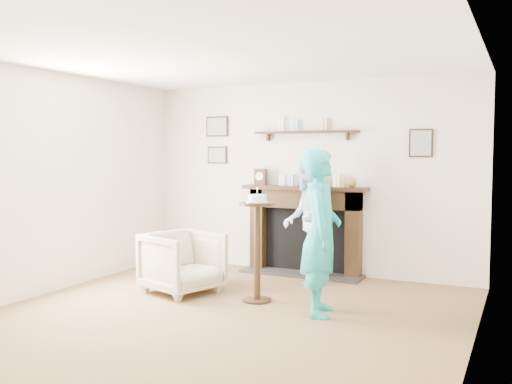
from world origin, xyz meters
TOP-DOWN VIEW (x-y plane):
  - ground at (0.00, 0.00)m, footprint 5.00×5.00m
  - room_shell at (-0.00, 0.69)m, footprint 4.54×5.02m
  - armchair at (-0.88, 0.83)m, footprint 0.95×0.94m
  - man at (0.22, 1.90)m, footprint 0.81×0.91m
  - woman at (0.81, 0.68)m, footprint 0.54×0.68m
  - pedestal_table at (0.04, 0.86)m, footprint 0.38×0.38m

SIDE VIEW (x-z plane):
  - ground at x=0.00m, z-range 0.00..0.00m
  - armchair at x=-0.88m, z-range -0.35..0.35m
  - man at x=0.22m, z-range -0.78..0.78m
  - woman at x=0.81m, z-range -0.81..0.81m
  - pedestal_table at x=0.04m, z-range 0.14..1.36m
  - room_shell at x=0.00m, z-range 0.36..2.88m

